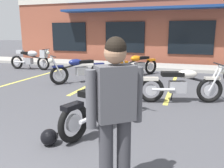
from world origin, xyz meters
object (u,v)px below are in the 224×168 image
object	(u,v)px
person_in_shorts_foreground	(115,109)
helmet_on_pavement	(49,137)
motorcycle_orange_scrambler	(182,84)
motorcycle_red_sportbike	(79,69)
motorcycle_silver_naked	(32,58)
motorcycle_blue_standard	(138,65)
motorcycle_foreground_classic	(103,103)

from	to	relation	value
person_in_shorts_foreground	helmet_on_pavement	distance (m)	1.69
motorcycle_orange_scrambler	helmet_on_pavement	distance (m)	3.53
motorcycle_red_sportbike	motorcycle_orange_scrambler	world-z (taller)	same
motorcycle_silver_naked	motorcycle_blue_standard	xyz separation A→B (m)	(5.07, -0.05, -0.07)
motorcycle_foreground_classic	motorcycle_red_sportbike	xyz separation A→B (m)	(-2.18, 3.39, 0.00)
motorcycle_foreground_classic	person_in_shorts_foreground	distance (m)	1.87
motorcycle_orange_scrambler	motorcycle_blue_standard	bearing A→B (deg)	119.59
person_in_shorts_foreground	motorcycle_foreground_classic	bearing A→B (deg)	114.95
motorcycle_silver_naked	motorcycle_blue_standard	bearing A→B (deg)	-0.56
motorcycle_red_sportbike	motorcycle_silver_naked	size ratio (longest dim) A/B	0.80
motorcycle_red_sportbike	motorcycle_blue_standard	distance (m)	2.49
motorcycle_blue_standard	helmet_on_pavement	world-z (taller)	motorcycle_blue_standard
motorcycle_red_sportbike	motorcycle_orange_scrambler	bearing A→B (deg)	-20.95
motorcycle_foreground_classic	person_in_shorts_foreground	world-z (taller)	person_in_shorts_foreground
motorcycle_red_sportbike	motorcycle_silver_naked	world-z (taller)	same
motorcycle_foreground_classic	motorcycle_red_sportbike	bearing A→B (deg)	122.74
motorcycle_red_sportbike	motorcycle_blue_standard	xyz separation A→B (m)	(1.66, 1.85, 0.00)
motorcycle_foreground_classic	motorcycle_blue_standard	distance (m)	5.27
motorcycle_blue_standard	person_in_shorts_foreground	world-z (taller)	person_in_shorts_foreground
motorcycle_foreground_classic	motorcycle_blue_standard	world-z (taller)	same
person_in_shorts_foreground	helmet_on_pavement	xyz separation A→B (m)	(-1.30, 0.71, -0.82)
motorcycle_foreground_classic	motorcycle_silver_naked	size ratio (longest dim) A/B	0.97
motorcycle_foreground_classic	motorcycle_silver_naked	xyz separation A→B (m)	(-5.59, 5.30, 0.07)
motorcycle_red_sportbike	motorcycle_orange_scrambler	size ratio (longest dim) A/B	0.82
helmet_on_pavement	motorcycle_silver_naked	bearing A→B (deg)	129.06
motorcycle_orange_scrambler	motorcycle_foreground_classic	bearing A→B (deg)	-121.97
person_in_shorts_foreground	motorcycle_silver_naked	bearing A→B (deg)	132.50
motorcycle_silver_naked	motorcycle_orange_scrambler	world-z (taller)	same
motorcycle_red_sportbike	motorcycle_silver_naked	bearing A→B (deg)	150.83
motorcycle_blue_standard	person_in_shorts_foreground	distance (m)	7.02
motorcycle_silver_naked	motorcycle_red_sportbike	bearing A→B (deg)	-29.17
motorcycle_foreground_classic	motorcycle_red_sportbike	size ratio (longest dim) A/B	1.22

